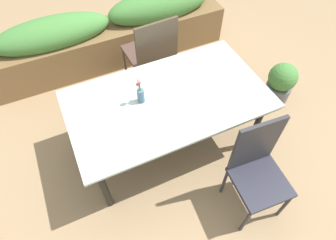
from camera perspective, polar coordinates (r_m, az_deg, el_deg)
name	(u,v)px	position (r m, az deg, el deg)	size (l,w,h in m)	color
ground_plane	(175,143)	(3.07, 1.32, -4.56)	(12.00, 12.00, 0.00)	#9E7F5B
dining_table	(168,103)	(2.55, 0.00, 3.53)	(1.77, 1.01, 0.71)	#B2C6C1
chair_far_side	(152,51)	(3.22, -3.28, 13.65)	(0.52, 0.52, 1.00)	brown
chair_near_right	(258,167)	(2.41, 17.58, -9.04)	(0.45, 0.45, 0.99)	#262634
flower_vase	(140,92)	(2.40, -5.59, 5.68)	(0.06, 0.06, 0.29)	slate
planter_box	(112,34)	(3.83, -11.15, 16.61)	(3.01, 0.51, 0.82)	brown
potted_plant	(281,82)	(3.54, 21.74, 7.09)	(0.32, 0.32, 0.50)	slate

